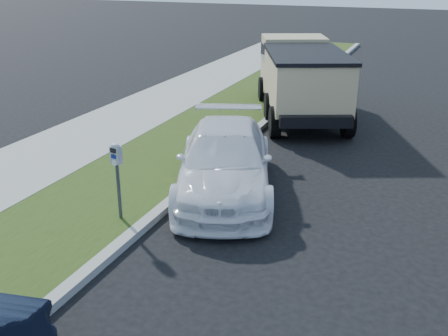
% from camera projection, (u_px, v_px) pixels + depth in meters
% --- Properties ---
extents(ground, '(120.00, 120.00, 0.00)m').
position_uv_depth(ground, '(273.00, 245.00, 9.89)').
color(ground, black).
rests_on(ground, ground).
extents(streetside, '(6.12, 50.00, 0.15)m').
position_uv_depth(streetside, '(90.00, 166.00, 13.55)').
color(streetside, gray).
rests_on(streetside, ground).
extents(parking_meter, '(0.24, 0.18, 1.58)m').
position_uv_depth(parking_meter, '(117.00, 165.00, 10.25)').
color(parking_meter, '#3F4247').
rests_on(parking_meter, ground).
extents(white_wagon, '(3.73, 5.57, 1.50)m').
position_uv_depth(white_wagon, '(226.00, 160.00, 12.08)').
color(white_wagon, white).
rests_on(white_wagon, ground).
extents(dump_truck, '(4.55, 6.68, 2.47)m').
position_uv_depth(dump_truck, '(300.00, 76.00, 17.93)').
color(dump_truck, black).
rests_on(dump_truck, ground).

